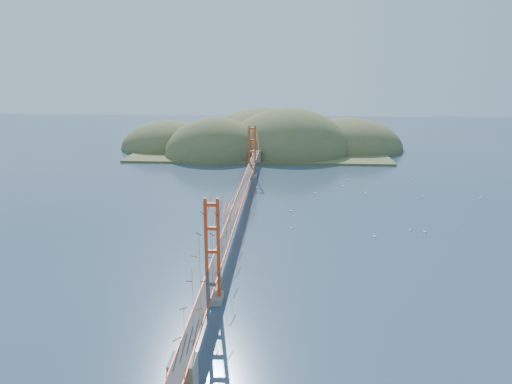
{
  "coord_description": "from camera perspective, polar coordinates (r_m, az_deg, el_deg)",
  "views": [
    {
      "loc": [
        7.76,
        -79.17,
        25.43
      ],
      "look_at": [
        2.74,
        0.0,
        4.48
      ],
      "focal_mm": 35.0,
      "sensor_mm": 36.0,
      "label": 1
    }
  ],
  "objects": [
    {
      "name": "sailboat_4",
      "position": [
        101.41,
        18.58,
        -0.43
      ],
      "size": [
        0.61,
        0.61,
        0.66
      ],
      "color": "white",
      "rests_on": "ground"
    },
    {
      "name": "sailboat_0",
      "position": [
        78.33,
        4.02,
        -4.08
      ],
      "size": [
        0.47,
        0.51,
        0.57
      ],
      "color": "white",
      "rests_on": "ground"
    },
    {
      "name": "bridge",
      "position": [
        81.83,
        -1.91,
        1.78
      ],
      "size": [
        2.2,
        94.4,
        12.0
      ],
      "color": "gray",
      "rests_on": "ground"
    },
    {
      "name": "sailboat_16",
      "position": [
        101.01,
        12.41,
        -0.06
      ],
      "size": [
        0.6,
        0.6,
        0.63
      ],
      "color": "white",
      "rests_on": "ground"
    },
    {
      "name": "ground",
      "position": [
        83.52,
        -1.88,
        -2.94
      ],
      "size": [
        320.0,
        320.0,
        0.0
      ],
      "primitive_type": "plane",
      "color": "#2E445C",
      "rests_on": "ground"
    },
    {
      "name": "sailboat_8",
      "position": [
        115.39,
        17.49,
        1.44
      ],
      "size": [
        0.49,
        0.4,
        0.57
      ],
      "color": "white",
      "rests_on": "ground"
    },
    {
      "name": "sailboat_15",
      "position": [
        127.5,
        17.43,
        2.67
      ],
      "size": [
        0.43,
        0.5,
        0.57
      ],
      "color": "white",
      "rests_on": "ground"
    },
    {
      "name": "sailboat_14",
      "position": [
        80.87,
        17.19,
        -4.12
      ],
      "size": [
        0.46,
        0.51,
        0.57
      ],
      "color": "white",
      "rests_on": "ground"
    },
    {
      "name": "sailboat_3",
      "position": [
        87.08,
        3.98,
        -2.12
      ],
      "size": [
        0.61,
        0.59,
        0.69
      ],
      "color": "white",
      "rests_on": "ground"
    },
    {
      "name": "sailboat_17",
      "position": [
        103.71,
        24.22,
        -0.64
      ],
      "size": [
        0.62,
        0.51,
        0.73
      ],
      "color": "white",
      "rests_on": "ground"
    },
    {
      "name": "far_headlands",
      "position": [
        149.96,
        1.46,
        5.03
      ],
      "size": [
        84.0,
        58.0,
        25.0
      ],
      "color": "brown",
      "rests_on": "ground"
    },
    {
      "name": "sailboat_1",
      "position": [
        80.73,
        18.73,
        -4.27
      ],
      "size": [
        0.65,
        0.65,
        0.68
      ],
      "color": "white",
      "rests_on": "ground"
    },
    {
      "name": "sailboat_12",
      "position": [
        111.19,
        10.51,
        1.4
      ],
      "size": [
        0.6,
        0.55,
        0.68
      ],
      "color": "white",
      "rests_on": "ground"
    },
    {
      "name": "sailboat_6",
      "position": [
        76.51,
        13.39,
        -4.92
      ],
      "size": [
        0.64,
        0.64,
        0.68
      ],
      "color": "white",
      "rests_on": "ground"
    },
    {
      "name": "sailboat_extra_0",
      "position": [
        99.42,
        6.78,
        -0.04
      ],
      "size": [
        0.61,
        0.51,
        0.7
      ],
      "color": "white",
      "rests_on": "ground"
    },
    {
      "name": "sailboat_extra_1",
      "position": [
        105.59,
        9.9,
        0.72
      ],
      "size": [
        0.63,
        0.53,
        0.74
      ],
      "color": "white",
      "rests_on": "ground"
    },
    {
      "name": "sailboat_7",
      "position": [
        109.5,
        13.81,
        1.01
      ],
      "size": [
        0.65,
        0.65,
        0.72
      ],
      "color": "white",
      "rests_on": "ground"
    }
  ]
}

